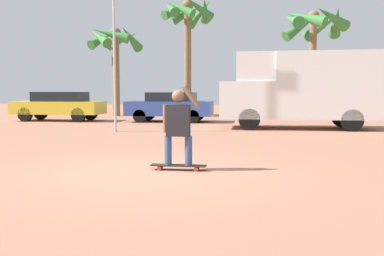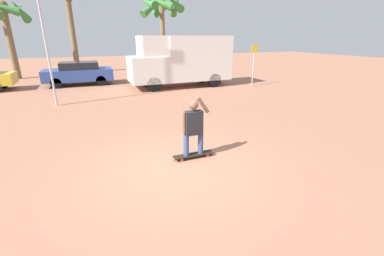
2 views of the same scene
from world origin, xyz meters
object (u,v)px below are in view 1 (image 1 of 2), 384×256
object	(u,v)px
camper_van	(302,88)
palm_tree_near_van	(314,26)
skateboard	(178,166)
palm_tree_far_left	(114,45)
parked_car_blue	(170,106)
person_skateboarder	(178,123)
palm_tree_center_background	(188,19)
flagpole	(116,11)
parked_car_yellow	(59,105)

from	to	relation	value
camper_van	palm_tree_near_van	distance (m)	10.41
skateboard	palm_tree_far_left	bearing A→B (deg)	112.48
palm_tree_far_left	parked_car_blue	bearing A→B (deg)	-45.62
person_skateboarder	parked_car_blue	world-z (taller)	person_skateboarder
palm_tree_near_van	palm_tree_center_background	bearing A→B (deg)	178.36
skateboard	flagpole	size ratio (longest dim) A/B	0.14
palm_tree_near_van	person_skateboarder	bearing A→B (deg)	-104.26
parked_car_yellow	palm_tree_near_van	distance (m)	15.71
camper_van	palm_tree_center_background	world-z (taller)	palm_tree_center_background
skateboard	parked_car_blue	distance (m)	13.15
camper_van	parked_car_yellow	bearing A→B (deg)	166.42
parked_car_yellow	palm_tree_near_van	size ratio (longest dim) A/B	0.68
parked_car_yellow	parked_car_blue	bearing A→B (deg)	2.34
palm_tree_center_background	flagpole	world-z (taller)	flagpole
palm_tree_center_background	flagpole	bearing A→B (deg)	-93.44
skateboard	parked_car_yellow	xyz separation A→B (m)	(-8.52, 12.60, 0.72)
palm_tree_near_van	palm_tree_far_left	world-z (taller)	palm_tree_near_van
person_skateboarder	palm_tree_far_left	size ratio (longest dim) A/B	0.28
palm_tree_far_left	palm_tree_near_van	bearing A→B (deg)	9.29
person_skateboarder	camper_van	size ratio (longest dim) A/B	0.25
palm_tree_center_background	flagpole	distance (m)	12.30
camper_van	parked_car_blue	bearing A→B (deg)	152.96
parked_car_yellow	palm_tree_far_left	world-z (taller)	palm_tree_far_left
person_skateboarder	palm_tree_center_background	bearing A→B (deg)	98.57
person_skateboarder	flagpole	size ratio (longest dim) A/B	0.20
camper_van	parked_car_yellow	size ratio (longest dim) A/B	1.37
camper_van	flagpole	size ratio (longest dim) A/B	0.80
palm_tree_center_background	palm_tree_near_van	bearing A→B (deg)	-1.64
parked_car_blue	palm_tree_center_background	size ratio (longest dim) A/B	0.56
camper_van	flagpole	bearing A→B (deg)	-161.06
skateboard	palm_tree_far_left	distance (m)	19.23
parked_car_blue	palm_tree_center_background	distance (m)	8.56
palm_tree_near_van	flagpole	distance (m)	14.74
skateboard	camper_van	distance (m)	10.40
flagpole	palm_tree_near_van	bearing A→B (deg)	54.30
person_skateboarder	parked_car_blue	bearing A→B (deg)	102.18
camper_van	palm_tree_near_van	bearing A→B (deg)	80.28
palm_tree_near_van	palm_tree_far_left	size ratio (longest dim) A/B	1.22
parked_car_yellow	camper_van	bearing A→B (deg)	-13.58
flagpole	palm_tree_far_left	bearing A→B (deg)	109.34
person_skateboarder	parked_car_yellow	bearing A→B (deg)	124.06
person_skateboarder	palm_tree_center_background	size ratio (longest dim) A/B	0.20
parked_car_yellow	flagpole	bearing A→B (deg)	-47.19
person_skateboarder	parked_car_blue	distance (m)	13.13
parked_car_blue	camper_van	bearing A→B (deg)	-27.04
person_skateboarder	camper_van	distance (m)	10.31
parked_car_yellow	palm_tree_center_background	world-z (taller)	palm_tree_center_background
person_skateboarder	palm_tree_far_left	bearing A→B (deg)	112.48
palm_tree_far_left	skateboard	bearing A→B (deg)	-67.52
skateboard	palm_tree_center_background	xyz separation A→B (m)	(-2.94, 19.53, 6.02)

